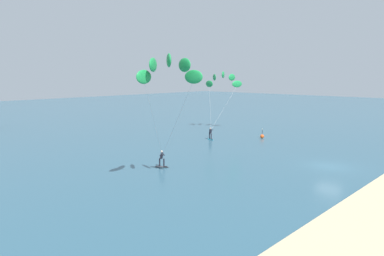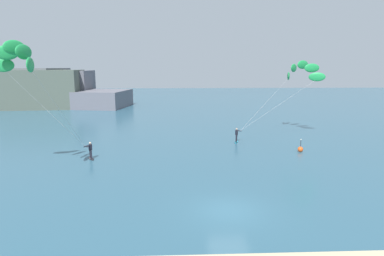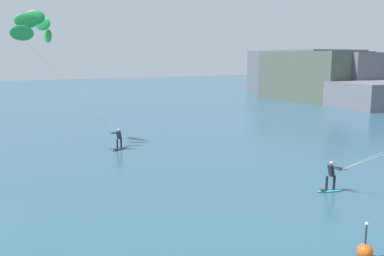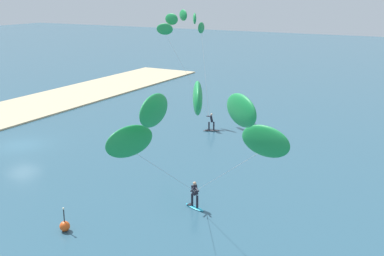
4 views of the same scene
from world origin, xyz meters
name	(u,v)px [view 4 (image 4 of 4)]	position (x,y,z in m)	size (l,w,h in m)	color
ground_plane	(21,145)	(0.00, 0.00, 0.00)	(240.00, 240.00, 0.00)	#2D566B
kitesurfer_nearshore	(184,26)	(-15.19, 7.19, 9.14)	(6.77, 7.91, 10.72)	#333338
kitesurfer_mid_water	(197,125)	(12.80, 23.60, 7.99)	(11.93, 8.99, 9.58)	#23ADD1
marker_buoy	(65,226)	(9.64, 13.85, 0.30)	(0.56, 0.56, 1.38)	#EA5119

